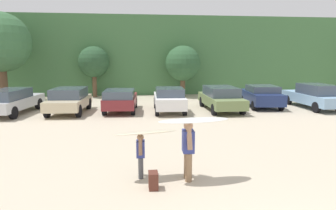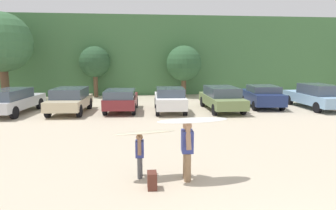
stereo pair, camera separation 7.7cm
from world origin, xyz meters
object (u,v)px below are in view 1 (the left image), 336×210
Objects in this scene: parked_car_champagne at (69,100)px; surfboard_white at (194,120)px; parked_car_olive_green at (221,98)px; parked_car_sky_blue at (314,96)px; person_child at (141,153)px; surfboard_cream at (145,133)px; parked_car_navy at (262,96)px; parked_car_silver at (12,100)px; parked_car_maroon at (120,99)px; parked_car_white at (169,99)px; backpack_dropped at (153,180)px; person_adult at (188,147)px.

parked_car_champagne is 2.07× the size of surfboard_white.
parked_car_olive_green is 6.23m from parked_car_sky_blue.
surfboard_cream reaches higher than person_child.
parked_car_sky_blue reaches higher than surfboard_cream.
parked_car_navy is 0.87× the size of parked_car_sky_blue.
person_child is at bearing -136.91° from parked_car_silver.
parked_car_white is at bearing -93.28° from parked_car_maroon.
surfboard_cream is at bearing 152.93° from parked_car_olive_green.
parked_car_maroon is 3.20× the size of person_child.
surfboard_cream reaches higher than backpack_dropped.
parked_car_champagne is at bearing 93.68° from parked_car_maroon.
surfboard_cream is at bearing -154.39° from parked_car_champagne.
parked_car_silver is 9.27m from parked_car_white.
surfboard_cream is (-1.15, 0.20, 0.39)m from person_adult.
parked_car_champagne reaches higher than surfboard_cream.
parked_car_champagne is 11.76m from person_adult.
backpack_dropped is at bearing 151.66° from parked_car_navy.
parked_car_white is at bearing -99.87° from surfboard_white.
parked_car_silver is at bearing -48.25° from person_adult.
backpack_dropped is (0.29, -0.81, -0.48)m from person_child.
surfboard_white reaches higher than parked_car_navy.
parked_car_navy is (15.62, 0.61, -0.04)m from parked_car_silver.
surfboard_white is at bearing -149.24° from parked_car_champagne.
parked_car_sky_blue is at bearing -99.12° from parked_car_navy.
parked_car_olive_green is at bearing 64.88° from backpack_dropped.
surfboard_white reaches higher than parked_car_silver.
parked_car_silver is at bearing 94.08° from parked_car_champagne.
parked_car_silver is at bearing -51.94° from person_child.
parked_car_maroon is 10.95m from surfboard_white.
parked_car_olive_green is at bearing 87.96° from parked_car_sky_blue.
person_child is (0.91, -10.21, -0.07)m from parked_car_maroon.
parked_car_navy is at bearing -128.14° from surfboard_white.
parked_car_navy is 13.29m from surfboard_white.
parked_car_champagne is at bearing 99.40° from parked_car_navy.
parked_car_navy is at bearing -82.80° from parked_car_maroon.
parked_car_silver reaches higher than parked_car_olive_green.
person_child is 0.99m from backpack_dropped.
parked_car_maroon is at bearing -85.83° from parked_car_champagne.
parked_car_olive_green is (3.29, 0.12, 0.01)m from parked_car_white.
parked_car_navy is at bearing 55.07° from backpack_dropped.
surfboard_white reaches higher than parked_car_maroon.
parked_car_maroon is (6.30, 0.01, -0.04)m from parked_car_silver.
parked_car_champagne is at bearing -82.09° from parked_car_silver.
person_child is at bearing 171.09° from parked_car_white.
parked_car_champagne is 11.96m from surfboard_white.
parked_car_maroon is 10.76m from person_adult.
parked_car_sky_blue is at bearing -83.01° from parked_car_silver.
parked_car_champagne is 11.82m from backpack_dropped.
parked_car_white is 3.24× the size of person_child.
surfboard_white is at bearing 154.75° from parked_car_navy.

